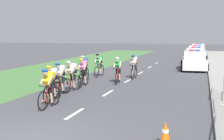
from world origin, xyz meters
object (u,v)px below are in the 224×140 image
(cyclist_fifth, at_px, (83,72))
(cyclist_seventh, at_px, (84,68))
(traffic_cone_near, at_px, (165,133))
(cyclist_eighth, at_px, (99,65))
(cyclist_ninth, at_px, (134,66))
(police_car_second, at_px, (196,56))
(cyclist_lead, at_px, (49,87))
(cyclist_sixth, at_px, (118,70))
(police_car_third, at_px, (197,53))
(cyclist_third, at_px, (60,78))
(cyclist_fourth, at_px, (72,76))
(police_car_furthest, at_px, (198,50))
(cyclist_second, at_px, (52,83))
(police_car_nearest, at_px, (194,61))
(crowd_barrier_rear, at_px, (224,85))

(cyclist_fifth, distance_m, cyclist_seventh, 2.02)
(traffic_cone_near, bearing_deg, cyclist_eighth, 116.27)
(cyclist_seventh, relative_size, cyclist_ninth, 1.00)
(cyclist_eighth, relative_size, police_car_second, 0.38)
(cyclist_lead, relative_size, traffic_cone_near, 2.69)
(cyclist_sixth, xyz_separation_m, police_car_third, (3.93, 19.77, -0.11))
(cyclist_third, bearing_deg, cyclist_fourth, 81.05)
(police_car_furthest, bearing_deg, cyclist_seventh, -103.42)
(cyclist_second, distance_m, police_car_second, 19.99)
(cyclist_fifth, relative_size, traffic_cone_near, 2.69)
(cyclist_fifth, xyz_separation_m, traffic_cone_near, (5.27, -7.66, -0.48))
(cyclist_ninth, bearing_deg, police_car_second, 73.89)
(cyclist_third, relative_size, traffic_cone_near, 2.69)
(cyclist_fourth, height_order, police_car_nearest, police_car_nearest)
(cyclist_sixth, height_order, police_car_nearest, police_car_nearest)
(cyclist_second, xyz_separation_m, police_car_nearest, (5.34, 13.41, -0.11))
(cyclist_lead, bearing_deg, cyclist_second, 111.12)
(police_car_furthest, height_order, crowd_barrier_rear, police_car_furthest)
(cyclist_third, xyz_separation_m, police_car_third, (5.58, 23.74, -0.11))
(cyclist_lead, bearing_deg, crowd_barrier_rear, 27.51)
(police_car_third, bearing_deg, police_car_second, -90.00)
(police_car_nearest, height_order, crowd_barrier_rear, police_car_nearest)
(cyclist_third, relative_size, cyclist_ninth, 1.00)
(cyclist_lead, bearing_deg, traffic_cone_near, -30.62)
(cyclist_lead, bearing_deg, cyclist_seventh, 100.30)
(police_car_nearest, xyz_separation_m, police_car_third, (-0.00, 11.59, 0.00))
(cyclist_fourth, distance_m, cyclist_ninth, 5.46)
(cyclist_third, xyz_separation_m, crowd_barrier_rear, (7.13, 1.03, -0.14))
(cyclist_third, distance_m, cyclist_fourth, 0.97)
(cyclist_sixth, height_order, police_car_third, police_car_third)
(police_car_nearest, bearing_deg, cyclist_fifth, -119.57)
(police_car_third, bearing_deg, police_car_furthest, 89.99)
(cyclist_second, xyz_separation_m, cyclist_fourth, (-0.09, 2.21, 0.00))
(cyclist_eighth, distance_m, police_car_second, 13.03)
(cyclist_lead, xyz_separation_m, cyclist_ninth, (1.46, 8.38, 0.00))
(cyclist_sixth, xyz_separation_m, crowd_barrier_rear, (5.49, -2.94, -0.14))
(cyclist_fourth, relative_size, police_car_third, 0.38)
(cyclist_seventh, bearing_deg, crowd_barrier_rear, -23.78)
(cyclist_fourth, height_order, traffic_cone_near, cyclist_fourth)
(cyclist_third, xyz_separation_m, police_car_furthest, (5.58, 30.20, -0.11))
(cyclist_sixth, xyz_separation_m, cyclist_ninth, (0.48, 2.07, 0.00))
(cyclist_fourth, bearing_deg, crowd_barrier_rear, 0.61)
(cyclist_eighth, xyz_separation_m, traffic_cone_near, (5.69, -11.53, -0.48))
(traffic_cone_near, bearing_deg, crowd_barrier_rear, 74.24)
(cyclist_seventh, xyz_separation_m, police_car_furthest, (6.15, 25.78, -0.11))
(cyclist_lead, distance_m, cyclist_third, 2.43)
(cyclist_lead, xyz_separation_m, traffic_cone_near, (4.73, -2.80, -0.48))
(cyclist_lead, distance_m, police_car_furthest, 32.91)
(police_car_third, bearing_deg, cyclist_third, -103.23)
(cyclist_ninth, bearing_deg, cyclist_sixth, -102.99)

